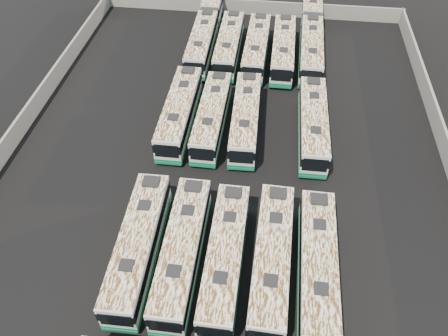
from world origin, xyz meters
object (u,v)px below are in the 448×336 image
at_px(bus_midfront_far_left, 139,245).
at_px(bus_midfront_far_right, 317,266).
at_px(bus_midfront_left, 182,250).
at_px(bus_midback_center, 246,118).
at_px(bus_midfront_center, 225,257).
at_px(bus_midback_left, 212,116).
at_px(bus_back_left, 229,45).
at_px(bus_midback_far_left, 180,112).
at_px(bus_midback_far_right, 313,124).
at_px(bus_back_far_right, 311,36).
at_px(bus_back_right, 283,49).
at_px(bus_back_far_left, 205,30).
at_px(bus_back_center, 256,47).
at_px(bus_midfront_right, 272,259).

distance_m(bus_midfront_far_left, bus_midfront_far_right, 14.32).
relative_size(bus_midfront_left, bus_midback_center, 1.01).
height_order(bus_midfront_center, bus_midfront_far_right, bus_midfront_far_right).
height_order(bus_midback_left, bus_back_left, bus_back_left).
xyz_separation_m(bus_midfront_far_left, bus_midback_far_left, (-0.03, 17.33, 0.02)).
relative_size(bus_midfront_far_right, bus_midback_far_right, 1.00).
distance_m(bus_midfront_far_left, bus_midfront_left, 3.62).
bearing_deg(bus_back_far_right, bus_back_right, -132.77).
xyz_separation_m(bus_midfront_left, bus_back_left, (-0.00, 32.02, -0.01)).
height_order(bus_midfront_left, bus_midback_center, bus_midfront_left).
height_order(bus_midfront_far_left, bus_midback_far_left, bus_midback_far_left).
relative_size(bus_midback_far_right, bus_back_far_left, 0.65).
bearing_deg(bus_back_far_right, bus_back_left, -160.55).
xyz_separation_m(bus_midfront_left, bus_midfront_far_right, (10.70, -0.10, -0.00)).
relative_size(bus_midfront_far_left, bus_midback_far_left, 1.00).
bearing_deg(bus_back_right, bus_midfront_far_right, -83.16).
distance_m(bus_back_far_left, bus_back_left, 4.98).
relative_size(bus_midback_left, bus_back_center, 0.98).
height_order(bus_midfront_center, bus_back_left, bus_back_left).
xyz_separation_m(bus_midfront_right, bus_back_far_right, (3.60, 35.45, 0.01)).
height_order(bus_midfront_far_left, bus_midback_center, bus_midfront_far_left).
bearing_deg(bus_back_right, bus_midback_center, -103.52).
relative_size(bus_midfront_center, bus_back_center, 0.99).
bearing_deg(bus_back_far_right, bus_midback_far_right, -89.08).
height_order(bus_midfront_far_left, bus_back_center, bus_midfront_far_left).
xyz_separation_m(bus_midfront_center, bus_midfront_right, (3.68, 0.24, 0.04)).
distance_m(bus_back_center, bus_back_right, 3.46).
bearing_deg(bus_back_left, bus_back_center, -3.32).
relative_size(bus_midfront_right, bus_midback_center, 1.02).
bearing_deg(bus_midback_left, bus_midfront_far_left, -100.90).
bearing_deg(bus_back_center, bus_midfront_center, -89.23).
bearing_deg(bus_midback_center, bus_back_far_right, 67.00).
bearing_deg(bus_midfront_far_left, bus_midback_left, 77.17).
distance_m(bus_midback_left, bus_midback_center, 3.62).
bearing_deg(bus_back_far_right, bus_back_center, -150.98).
distance_m(bus_midback_far_left, bus_midback_far_right, 14.31).
xyz_separation_m(bus_midfront_right, bus_back_center, (-3.52, 31.70, -0.02)).
xyz_separation_m(bus_midfront_center, bus_back_far_right, (7.28, 35.69, 0.05)).
bearing_deg(bus_midfront_left, bus_midback_far_right, 58.10).
relative_size(bus_midback_center, bus_back_far_right, 0.63).
height_order(bus_midback_far_left, bus_back_center, bus_midback_far_left).
bearing_deg(bus_midfront_far_left, bus_midback_center, 66.33).
height_order(bus_midfront_far_left, bus_midfront_right, bus_midfront_far_left).
bearing_deg(bus_back_far_left, bus_midfront_far_right, -68.65).
xyz_separation_m(bus_back_left, bus_back_far_right, (10.75, 3.54, 0.02)).
bearing_deg(bus_midback_center, bus_midfront_far_left, -113.79).
relative_size(bus_midfront_left, bus_back_right, 1.00).
bearing_deg(bus_midfront_right, bus_midback_far_left, 123.45).
xyz_separation_m(bus_midfront_right, bus_midback_far_left, (-10.81, 17.27, 0.02)).
distance_m(bus_midfront_center, bus_midfront_right, 3.69).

